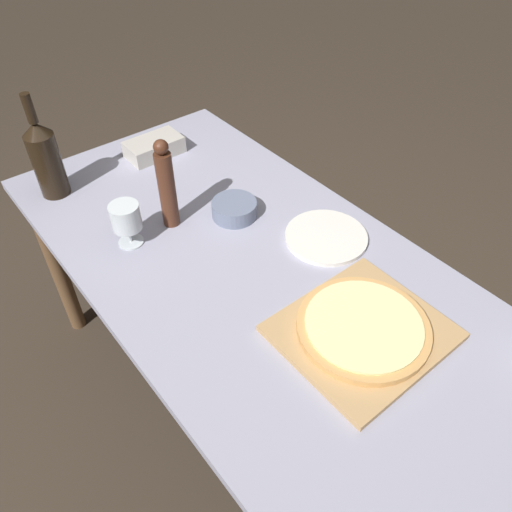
{
  "coord_description": "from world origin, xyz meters",
  "views": [
    {
      "loc": [
        -0.61,
        -0.77,
        1.69
      ],
      "look_at": [
        -0.02,
        -0.03,
        0.79
      ],
      "focal_mm": 35.0,
      "sensor_mm": 36.0,
      "label": 1
    }
  ],
  "objects_px": {
    "wine_bottle": "(46,158)",
    "pepper_mill": "(167,186)",
    "pizza": "(363,327)",
    "wine_glass": "(126,218)",
    "small_bowl": "(234,209)"
  },
  "relations": [
    {
      "from": "wine_bottle",
      "to": "pepper_mill",
      "type": "height_order",
      "value": "wine_bottle"
    },
    {
      "from": "pizza",
      "to": "small_bowl",
      "type": "xyz_separation_m",
      "value": [
        0.04,
        0.55,
        -0.0
      ]
    },
    {
      "from": "pepper_mill",
      "to": "wine_bottle",
      "type": "bearing_deg",
      "value": 119.68
    },
    {
      "from": "wine_glass",
      "to": "small_bowl",
      "type": "distance_m",
      "value": 0.32
    },
    {
      "from": "pepper_mill",
      "to": "pizza",
      "type": "bearing_deg",
      "value": -78.57
    },
    {
      "from": "wine_bottle",
      "to": "pepper_mill",
      "type": "distance_m",
      "value": 0.42
    },
    {
      "from": "wine_glass",
      "to": "wine_bottle",
      "type": "bearing_deg",
      "value": 100.67
    },
    {
      "from": "pizza",
      "to": "wine_bottle",
      "type": "xyz_separation_m",
      "value": [
        -0.34,
        1.01,
        0.1
      ]
    },
    {
      "from": "pizza",
      "to": "pepper_mill",
      "type": "bearing_deg",
      "value": 101.43
    },
    {
      "from": "wine_bottle",
      "to": "pepper_mill",
      "type": "xyz_separation_m",
      "value": [
        0.21,
        -0.36,
        0.01
      ]
    },
    {
      "from": "wine_bottle",
      "to": "small_bowl",
      "type": "distance_m",
      "value": 0.6
    },
    {
      "from": "pizza",
      "to": "wine_glass",
      "type": "xyz_separation_m",
      "value": [
        -0.27,
        0.64,
        0.06
      ]
    },
    {
      "from": "pizza",
      "to": "wine_glass",
      "type": "relative_size",
      "value": 2.39
    },
    {
      "from": "pepper_mill",
      "to": "small_bowl",
      "type": "distance_m",
      "value": 0.22
    },
    {
      "from": "pepper_mill",
      "to": "wine_glass",
      "type": "distance_m",
      "value": 0.15
    }
  ]
}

